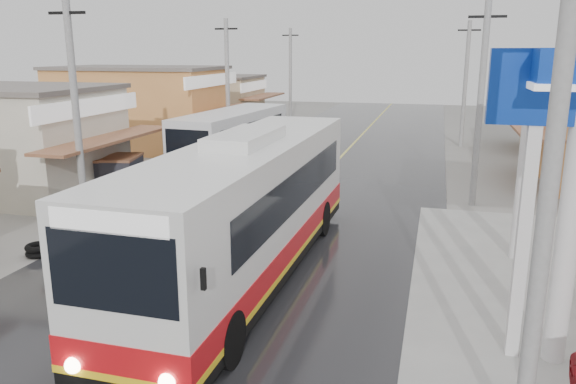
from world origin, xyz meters
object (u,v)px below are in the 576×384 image
tricycle_near (106,173)px  tricycle_far (122,173)px  second_bus (233,139)px  coach_bus (248,208)px  cyclist (121,231)px  tyre_stack (38,250)px

tricycle_near → tricycle_far: bearing=-8.8°
second_bus → tricycle_near: bearing=-116.3°
coach_bus → cyclist: size_ratio=6.28×
cyclist → tricycle_near: size_ratio=0.95×
tricycle_far → second_bus: bearing=51.8°
second_bus → cyclist: second_bus is taller
second_bus → tricycle_far: 6.72m
second_bus → cyclist: (0.94, -12.54, -0.99)m
tricycle_near → tyre_stack: bearing=-83.9°
coach_bus → tricycle_near: coach_bus is taller
cyclist → tricycle_far: (-3.84, 6.51, 0.29)m
coach_bus → tyre_stack: bearing=-177.2°
cyclist → coach_bus: bearing=-4.7°
coach_bus → cyclist: bearing=171.0°
coach_bus → tricycle_near: (-9.12, 7.26, -1.02)m
tricycle_near → tyre_stack: 7.87m
cyclist → tyre_stack: 2.57m
cyclist → tricycle_near: cyclist is taller
cyclist → tricycle_far: cyclist is taller
coach_bus → tricycle_far: 11.10m
cyclist → tricycle_far: bearing=125.8°
tyre_stack → tricycle_far: bearing=101.5°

